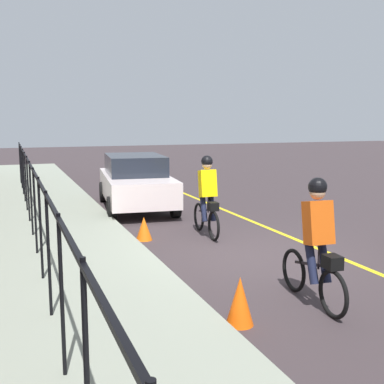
{
  "coord_description": "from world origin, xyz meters",
  "views": [
    {
      "loc": [
        -8.03,
        4.2,
        2.6
      ],
      "look_at": [
        1.81,
        0.39,
        1.0
      ],
      "focal_mm": 44.42,
      "sensor_mm": 36.0,
      "label": 1
    }
  ],
  "objects_px": {
    "parked_sedan_rear": "(136,181)",
    "traffic_cone_far": "(144,228)",
    "cyclist_lead": "(207,196)",
    "cyclist_follow": "(317,243)",
    "traffic_cone_near": "(240,301)"
  },
  "relations": [
    {
      "from": "cyclist_follow",
      "to": "traffic_cone_far",
      "type": "distance_m",
      "value": 4.69
    },
    {
      "from": "parked_sedan_rear",
      "to": "cyclist_follow",
      "type": "bearing_deg",
      "value": 9.91
    },
    {
      "from": "cyclist_lead",
      "to": "parked_sedan_rear",
      "type": "distance_m",
      "value": 3.93
    },
    {
      "from": "parked_sedan_rear",
      "to": "traffic_cone_near",
      "type": "height_order",
      "value": "parked_sedan_rear"
    },
    {
      "from": "cyclist_lead",
      "to": "parked_sedan_rear",
      "type": "relative_size",
      "value": 0.4
    },
    {
      "from": "cyclist_follow",
      "to": "traffic_cone_near",
      "type": "bearing_deg",
      "value": 102.56
    },
    {
      "from": "parked_sedan_rear",
      "to": "traffic_cone_near",
      "type": "xyz_separation_m",
      "value": [
        -8.37,
        0.8,
        -0.51
      ]
    },
    {
      "from": "cyclist_lead",
      "to": "traffic_cone_far",
      "type": "bearing_deg",
      "value": 87.46
    },
    {
      "from": "cyclist_follow",
      "to": "traffic_cone_near",
      "type": "relative_size",
      "value": 2.87
    },
    {
      "from": "parked_sedan_rear",
      "to": "traffic_cone_far",
      "type": "xyz_separation_m",
      "value": [
        -3.71,
        0.78,
        -0.57
      ]
    },
    {
      "from": "traffic_cone_far",
      "to": "cyclist_follow",
      "type": "bearing_deg",
      "value": -164.28
    },
    {
      "from": "cyclist_lead",
      "to": "cyclist_follow",
      "type": "xyz_separation_m",
      "value": [
        -4.3,
        0.17,
        0.0
      ]
    },
    {
      "from": "traffic_cone_far",
      "to": "parked_sedan_rear",
      "type": "bearing_deg",
      "value": -11.87
    },
    {
      "from": "traffic_cone_near",
      "to": "traffic_cone_far",
      "type": "bearing_deg",
      "value": -0.25
    },
    {
      "from": "cyclist_lead",
      "to": "cyclist_follow",
      "type": "height_order",
      "value": "same"
    }
  ]
}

